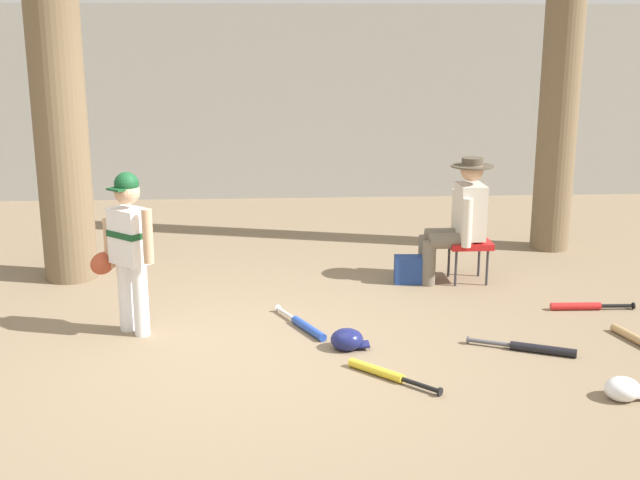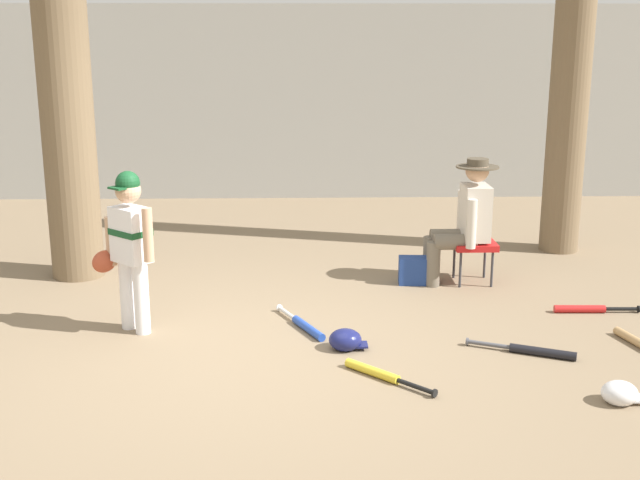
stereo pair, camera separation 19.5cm
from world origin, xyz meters
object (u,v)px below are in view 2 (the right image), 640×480
(young_ballplayer, at_px, (129,241))
(bat_black_composite, at_px, (534,351))
(seated_spectator, at_px, (465,218))
(bat_yellow_trainer, at_px, (379,373))
(handbag_beside_stool, at_px, (417,270))
(bat_red_barrel, at_px, (587,309))
(tree_behind_spectator, at_px, (574,28))
(bat_wood_tan, at_px, (640,344))
(bat_blue_youth, at_px, (305,326))
(batting_helmet_navy, at_px, (346,340))
(folding_stool, at_px, (474,246))
(batting_helmet_white, at_px, (620,393))

(young_ballplayer, bearing_deg, bat_black_composite, -11.02)
(seated_spectator, bearing_deg, bat_yellow_trainer, -114.78)
(young_ballplayer, xyz_separation_m, handbag_beside_stool, (2.46, 1.19, -0.61))
(seated_spectator, distance_m, bat_red_barrel, 1.41)
(young_ballplayer, relative_size, bat_red_barrel, 1.78)
(bat_black_composite, relative_size, bat_yellow_trainer, 1.30)
(seated_spectator, bearing_deg, handbag_beside_stool, -176.76)
(tree_behind_spectator, distance_m, young_ballplayer, 5.09)
(handbag_beside_stool, xyz_separation_m, bat_wood_tan, (1.48, -1.67, -0.10))
(bat_blue_youth, distance_m, batting_helmet_navy, 0.52)
(young_ballplayer, xyz_separation_m, bat_wood_tan, (3.94, -0.48, -0.71))
(young_ballplayer, distance_m, bat_yellow_trainer, 2.25)
(folding_stool, xyz_separation_m, bat_yellow_trainer, (-1.11, -2.20, -0.33))
(batting_helmet_navy, bearing_deg, bat_black_composite, -6.27)
(bat_black_composite, bearing_deg, batting_helmet_white, -68.10)
(bat_wood_tan, bearing_deg, bat_black_composite, -172.06)
(tree_behind_spectator, bearing_deg, bat_yellow_trainer, -124.48)
(tree_behind_spectator, relative_size, seated_spectator, 4.52)
(bat_red_barrel, bearing_deg, bat_yellow_trainer, -145.73)
(young_ballplayer, distance_m, batting_helmet_white, 3.76)
(bat_red_barrel, relative_size, batting_helmet_white, 2.62)
(bat_red_barrel, xyz_separation_m, bat_wood_tan, (0.14, -0.80, -0.00))
(tree_behind_spectator, xyz_separation_m, bat_yellow_trainer, (-2.31, -3.36, -2.34))
(handbag_beside_stool, distance_m, bat_yellow_trainer, 2.25)
(seated_spectator, xyz_separation_m, handbag_beside_stool, (-0.44, -0.03, -0.51))
(bat_blue_youth, height_order, bat_yellow_trainer, same)
(young_ballplayer, bearing_deg, bat_wood_tan, -6.97)
(bat_blue_youth, height_order, bat_black_composite, same)
(seated_spectator, xyz_separation_m, bat_yellow_trainer, (-1.01, -2.19, -0.61))
(folding_stool, bearing_deg, batting_helmet_navy, -128.41)
(bat_black_composite, relative_size, bat_red_barrel, 1.05)
(tree_behind_spectator, relative_size, bat_blue_youth, 7.16)
(folding_stool, distance_m, bat_red_barrel, 1.24)
(handbag_beside_stool, relative_size, bat_black_composite, 0.44)
(folding_stool, height_order, batting_helmet_navy, folding_stool)
(handbag_beside_stool, height_order, batting_helmet_white, handbag_beside_stool)
(bat_black_composite, xyz_separation_m, bat_red_barrel, (0.72, 0.92, 0.00))
(folding_stool, relative_size, bat_black_composite, 0.53)
(bat_wood_tan, relative_size, batting_helmet_navy, 2.63)
(bat_black_composite, distance_m, bat_wood_tan, 0.86)
(seated_spectator, relative_size, bat_blue_youth, 1.58)
(tree_behind_spectator, height_order, young_ballplayer, tree_behind_spectator)
(bat_black_composite, xyz_separation_m, bat_wood_tan, (0.85, 0.12, 0.00))
(handbag_beside_stool, bearing_deg, tree_behind_spectator, 34.43)
(bat_black_composite, height_order, batting_helmet_navy, batting_helmet_navy)
(handbag_beside_stool, bearing_deg, bat_black_composite, -70.63)
(young_ballplayer, relative_size, handbag_beside_stool, 3.84)
(bat_wood_tan, bearing_deg, batting_helmet_navy, 179.12)
(young_ballplayer, xyz_separation_m, batting_helmet_navy, (1.69, -0.45, -0.67))
(handbag_beside_stool, distance_m, bat_black_composite, 1.90)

